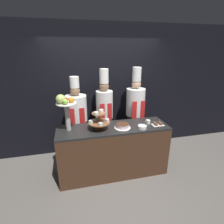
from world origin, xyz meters
TOP-DOWN VIEW (x-y plane):
  - ground_plane at (0.00, 0.00)m, footprint 14.00×14.00m
  - wall_back at (0.00, 1.30)m, footprint 10.00×0.06m
  - buffet_counter at (0.00, 0.30)m, footprint 1.99×0.60m
  - tiered_stand at (-0.26, 0.28)m, footprint 0.38×0.38m
  - fruit_pedestal at (-0.80, 0.36)m, footprint 0.33×0.33m
  - cake_round at (0.15, 0.23)m, footprint 0.29×0.29m
  - cup_white at (0.67, 0.30)m, footprint 0.08×0.08m
  - cake_square_tray at (0.81, 0.20)m, footprint 0.21×0.15m
  - serving_bowl_near at (0.48, 0.12)m, footprint 0.15×0.15m
  - chef_left at (-0.61, 0.91)m, footprint 0.42×0.42m
  - chef_center_left at (-0.04, 0.91)m, footprint 0.34×0.34m
  - chef_center_right at (0.64, 0.91)m, footprint 0.39×0.39m

SIDE VIEW (x-z plane):
  - ground_plane at x=0.00m, z-range 0.00..0.00m
  - buffet_counter at x=0.00m, z-range 0.00..0.96m
  - chef_left at x=-0.61m, z-range 0.08..1.87m
  - cake_square_tray at x=0.81m, z-range 0.95..1.00m
  - serving_bowl_near at x=0.48m, z-range 0.91..1.07m
  - cup_white at x=0.67m, z-range 0.96..1.03m
  - cake_round at x=0.15m, z-range 0.96..1.03m
  - chef_center_right at x=0.64m, z-range 0.07..2.01m
  - chef_center_left at x=-0.04m, z-range 0.09..2.01m
  - tiered_stand at x=-0.26m, z-range 0.95..1.29m
  - fruit_pedestal at x=-0.80m, z-range 1.08..1.71m
  - wall_back at x=0.00m, z-range 0.00..2.80m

